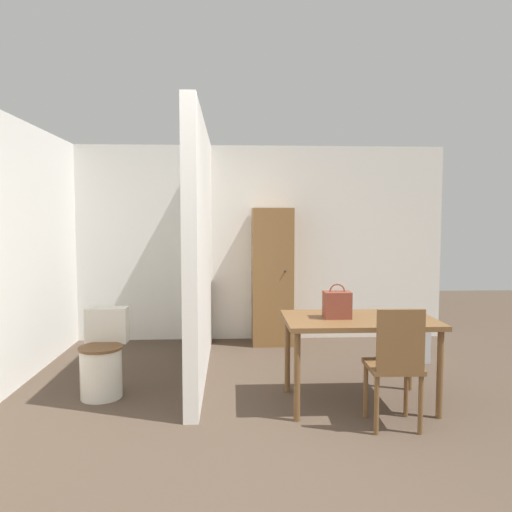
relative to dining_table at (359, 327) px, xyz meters
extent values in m
plane|color=#4C3D30|center=(-0.92, -1.49, -0.66)|extent=(16.00, 16.00, 0.00)
cube|color=white|center=(-0.92, 2.42, 0.59)|extent=(5.23, 0.12, 2.50)
cube|color=white|center=(-3.10, 0.43, 0.59)|extent=(0.12, 4.85, 2.50)
cube|color=white|center=(-1.38, 1.00, 0.59)|extent=(0.12, 2.72, 2.50)
cube|color=brown|center=(0.00, 0.00, 0.06)|extent=(1.24, 0.77, 0.04)
cylinder|color=brown|center=(-0.56, -0.33, -0.31)|extent=(0.05, 0.05, 0.70)
cylinder|color=brown|center=(0.56, -0.33, -0.31)|extent=(0.05, 0.05, 0.70)
cylinder|color=brown|center=(-0.56, 0.33, -0.31)|extent=(0.05, 0.05, 0.70)
cylinder|color=brown|center=(0.56, 0.33, -0.31)|extent=(0.05, 0.05, 0.70)
cube|color=brown|center=(0.15, -0.44, -0.21)|extent=(0.39, 0.39, 0.04)
cube|color=brown|center=(0.14, -0.62, 0.03)|extent=(0.34, 0.04, 0.45)
cylinder|color=brown|center=(-0.01, -0.28, -0.45)|extent=(0.04, 0.04, 0.44)
cylinder|color=brown|center=(0.31, -0.29, -0.45)|extent=(0.04, 0.04, 0.44)
cylinder|color=brown|center=(-0.02, -0.60, -0.45)|extent=(0.04, 0.04, 0.44)
cylinder|color=brown|center=(0.30, -0.61, -0.45)|extent=(0.04, 0.04, 0.44)
cylinder|color=silver|center=(-2.21, 0.27, -0.45)|extent=(0.36, 0.36, 0.43)
cylinder|color=brown|center=(-2.21, 0.27, -0.22)|extent=(0.38, 0.38, 0.02)
cube|color=silver|center=(-2.21, 0.51, -0.07)|extent=(0.37, 0.18, 0.32)
cube|color=brown|center=(-0.19, 0.00, 0.19)|extent=(0.22, 0.16, 0.22)
torus|color=brown|center=(-0.19, 0.00, 0.30)|extent=(0.13, 0.01, 0.13)
cube|color=brown|center=(-0.55, 2.11, 0.19)|extent=(0.50, 0.45, 1.70)
sphere|color=black|center=(-0.42, 1.87, 0.27)|extent=(0.02, 0.02, 0.02)
cube|color=#BCBCC1|center=(0.93, 1.23, -0.46)|extent=(0.32, 0.21, 0.40)
camera|label=1|loc=(-1.07, -4.07, 0.90)|focal=35.00mm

